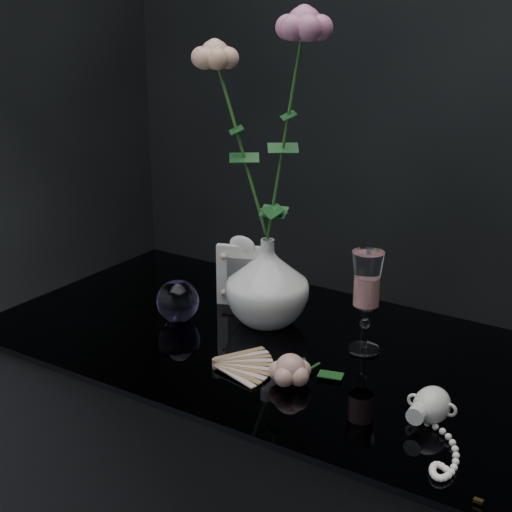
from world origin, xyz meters
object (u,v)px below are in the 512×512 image
Objects in this scene: picture_frame at (242,271)px; paperweight at (178,301)px; pearl_jar at (432,404)px; loose_rose at (290,369)px; vase at (267,282)px; wine_glass at (366,302)px.

picture_frame reaches higher than paperweight.
loose_rose is at bearing -178.01° from pearl_jar.
picture_frame is 0.35m from loose_rose.
pearl_jar is (0.40, -0.17, -0.06)m from vase.
vase is at bearing 145.98° from loose_rose.
wine_glass is at bearing 12.43° from paperweight.
vase is 1.14× the size of picture_frame.
wine_glass is at bearing 137.00° from pearl_jar.
vase is at bearing -48.82° from picture_frame.
wine_glass is (0.21, -0.01, 0.01)m from vase.
vase is 0.21m from wine_glass.
loose_rose is (0.31, -0.10, -0.02)m from paperweight.
vase reaches higher than paperweight.
pearl_jar is (0.19, -0.16, -0.06)m from wine_glass.
picture_frame is (-0.09, 0.05, -0.01)m from vase.
paperweight is at bearing -148.69° from vase.
wine_glass is 0.31m from picture_frame.
vase is 0.85× the size of pearl_jar.
pearl_jar is at bearing -8.59° from paperweight.
wine_glass is 0.26m from pearl_jar.
picture_frame is (-0.30, 0.06, -0.02)m from wine_glass.
wine_glass reaches higher than pearl_jar.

